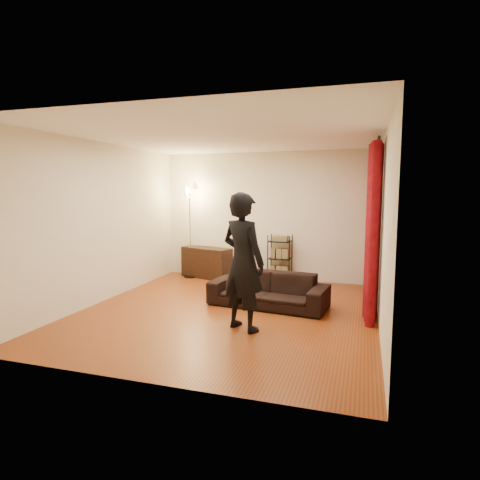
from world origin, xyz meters
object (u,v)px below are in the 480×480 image
(sofa, at_px, (268,290))
(media_cabinet, at_px, (207,262))
(person, at_px, (243,262))
(wire_shelf, at_px, (280,258))
(floor_lamp, at_px, (190,231))
(storage_boxes, at_px, (243,258))

(sofa, height_order, media_cabinet, media_cabinet)
(person, relative_size, wire_shelf, 1.90)
(sofa, distance_m, wire_shelf, 1.86)
(sofa, distance_m, person, 1.34)
(wire_shelf, bearing_deg, person, -86.16)
(sofa, xyz_separation_m, media_cabinet, (-1.80, 1.79, 0.05))
(person, bearing_deg, media_cabinet, -34.12)
(person, relative_size, media_cabinet, 1.66)
(wire_shelf, relative_size, floor_lamp, 0.48)
(sofa, bearing_deg, storage_boxes, 125.13)
(media_cabinet, bearing_deg, person, -42.54)
(media_cabinet, relative_size, floor_lamp, 0.55)
(person, relative_size, floor_lamp, 0.92)
(sofa, height_order, storage_boxes, storage_boxes)
(person, xyz_separation_m, storage_boxes, (-0.92, 3.04, -0.48))
(sofa, bearing_deg, media_cabinet, 142.46)
(wire_shelf, height_order, floor_lamp, floor_lamp)
(person, height_order, wire_shelf, person)
(media_cabinet, bearing_deg, storage_boxes, 23.12)
(media_cabinet, xyz_separation_m, wire_shelf, (1.62, 0.05, 0.16))
(storage_boxes, bearing_deg, sofa, -62.10)
(floor_lamp, bearing_deg, sofa, -38.34)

